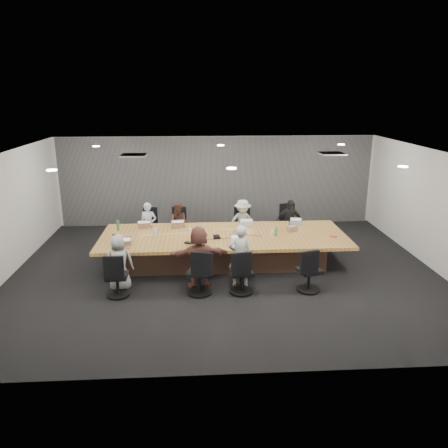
{
  "coord_description": "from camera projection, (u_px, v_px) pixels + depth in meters",
  "views": [
    {
      "loc": [
        -0.62,
        -9.65,
        4.09
      ],
      "look_at": [
        0.0,
        0.4,
        1.05
      ],
      "focal_mm": 35.0,
      "sensor_mm": 36.0,
      "label": 1
    }
  ],
  "objects": [
    {
      "name": "conference_table",
      "position": [
        224.0,
        248.0,
        10.8
      ],
      "size": [
        6.0,
        2.2,
        0.74
      ],
      "color": "#513427",
      "rests_on": "ground"
    },
    {
      "name": "person_6",
      "position": [
        240.0,
        256.0,
        9.44
      ],
      "size": [
        0.52,
        0.35,
        1.4
      ],
      "primitive_type": "imported",
      "rotation": [
        0.0,
        0.0,
        3.18
      ],
      "color": "#B2B2B2",
      "rests_on": "ground"
    },
    {
      "name": "cup_white_near",
      "position": [
        272.0,
        232.0,
        10.73
      ],
      "size": [
        0.09,
        0.09,
        0.1
      ],
      "primitive_type": "cylinder",
      "rotation": [
        0.0,
        0.0,
        -0.26
      ],
      "color": "white",
      "rests_on": "conference_table"
    },
    {
      "name": "laptop_0",
      "position": [
        146.0,
        226.0,
        11.35
      ],
      "size": [
        0.37,
        0.28,
        0.02
      ],
      "primitive_type": "cube",
      "rotation": [
        0.0,
        0.0,
        3.32
      ],
      "color": "#8C6647",
      "rests_on": "conference_table"
    },
    {
      "name": "person_4",
      "position": [
        119.0,
        262.0,
        9.31
      ],
      "size": [
        0.65,
        0.47,
        1.23
      ],
      "primitive_type": "imported",
      "rotation": [
        0.0,
        0.0,
        3.28
      ],
      "color": "#969696",
      "rests_on": "ground"
    },
    {
      "name": "laptop_2",
      "position": [
        245.0,
        225.0,
        11.5
      ],
      "size": [
        0.36,
        0.28,
        0.02
      ],
      "primitive_type": "cube",
      "rotation": [
        0.0,
        0.0,
        2.97
      ],
      "color": "#B2B2B7",
      "rests_on": "conference_table"
    },
    {
      "name": "chair_4",
      "position": [
        117.0,
        279.0,
        9.04
      ],
      "size": [
        0.51,
        0.51,
        0.75
      ],
      "primitive_type": null,
      "rotation": [
        0.0,
        0.0,
        0.02
      ],
      "color": "black",
      "rests_on": "ground"
    },
    {
      "name": "chair_7",
      "position": [
        309.0,
        274.0,
        9.28
      ],
      "size": [
        0.65,
        0.65,
        0.78
      ],
      "primitive_type": null,
      "rotation": [
        0.0,
        0.0,
        0.29
      ],
      "color": "black",
      "rests_on": "ground"
    },
    {
      "name": "bottle_clear",
      "position": [
        156.0,
        232.0,
        10.56
      ],
      "size": [
        0.09,
        0.09,
        0.22
      ],
      "primitive_type": "cylinder",
      "rotation": [
        0.0,
        0.0,
        -0.42
      ],
      "color": "silver",
      "rests_on": "conference_table"
    },
    {
      "name": "wall_left",
      "position": [
        2.0,
        218.0,
        9.74
      ],
      "size": [
        0.0,
        8.0,
        2.8
      ],
      "primitive_type": "cube",
      "rotation": [
        1.57,
        0.0,
        1.57
      ],
      "color": "beige",
      "rests_on": "ground"
    },
    {
      "name": "chair_6",
      "position": [
        241.0,
        276.0,
        9.19
      ],
      "size": [
        0.6,
        0.6,
        0.78
      ],
      "primitive_type": null,
      "rotation": [
        0.0,
        0.0,
        0.14
      ],
      "color": "black",
      "rests_on": "ground"
    },
    {
      "name": "laptop_1",
      "position": [
        179.0,
        226.0,
        11.4
      ],
      "size": [
        0.36,
        0.26,
        0.02
      ],
      "primitive_type": "cube",
      "rotation": [
        0.0,
        0.0,
        3.23
      ],
      "color": "#8C6647",
      "rests_on": "conference_table"
    },
    {
      "name": "chair_5",
      "position": [
        199.0,
        276.0,
        9.14
      ],
      "size": [
        0.66,
        0.66,
        0.82
      ],
      "primitive_type": null,
      "rotation": [
        0.0,
        0.0,
        -0.23
      ],
      "color": "black",
      "rests_on": "ground"
    },
    {
      "name": "floor",
      "position": [
        225.0,
        271.0,
        10.44
      ],
      "size": [
        10.0,
        8.0,
        0.0
      ],
      "primitive_type": "cube",
      "color": "black",
      "rests_on": "ground"
    },
    {
      "name": "stapler",
      "position": [
        217.0,
        238.0,
        10.39
      ],
      "size": [
        0.17,
        0.07,
        0.06
      ],
      "primitive_type": "cube",
      "rotation": [
        0.0,
        0.0,
        0.16
      ],
      "color": "black",
      "rests_on": "conference_table"
    },
    {
      "name": "wall_front",
      "position": [
        243.0,
        290.0,
        6.21
      ],
      "size": [
        10.0,
        0.0,
        2.8
      ],
      "primitive_type": "cube",
      "rotation": [
        -1.57,
        0.0,
        0.0
      ],
      "color": "beige",
      "rests_on": "ground"
    },
    {
      "name": "canvas_bag",
      "position": [
        292.0,
        229.0,
        10.98
      ],
      "size": [
        0.29,
        0.24,
        0.13
      ],
      "primitive_type": "cube",
      "rotation": [
        0.0,
        0.0,
        0.44
      ],
      "color": "#94795F",
      "rests_on": "conference_table"
    },
    {
      "name": "chair_1",
      "position": [
        180.0,
        229.0,
        12.36
      ],
      "size": [
        0.56,
        0.56,
        0.75
      ],
      "primitive_type": null,
      "rotation": [
        0.0,
        0.0,
        3.03
      ],
      "color": "black",
      "rests_on": "ground"
    },
    {
      "name": "mic_left",
      "position": [
        188.0,
        243.0,
        10.09
      ],
      "size": [
        0.19,
        0.16,
        0.03
      ],
      "primitive_type": "cube",
      "rotation": [
        0.0,
        0.0,
        -0.42
      ],
      "color": "black",
      "rests_on": "conference_table"
    },
    {
      "name": "snack_packet",
      "position": [
        334.0,
        236.0,
        10.56
      ],
      "size": [
        0.19,
        0.16,
        0.04
      ],
      "primitive_type": "cube",
      "rotation": [
        0.0,
        0.0,
        -0.43
      ],
      "color": "#E74237",
      "rests_on": "conference_table"
    },
    {
      "name": "wall_back",
      "position": [
        217.0,
        181.0,
        13.85
      ],
      "size": [
        10.0,
        0.0,
        2.8
      ],
      "primitive_type": "cube",
      "rotation": [
        1.57,
        0.0,
        0.0
      ],
      "color": "beige",
      "rests_on": "ground"
    },
    {
      "name": "chair_0",
      "position": [
        150.0,
        230.0,
        12.31
      ],
      "size": [
        0.5,
        0.5,
        0.74
      ],
      "primitive_type": null,
      "rotation": [
        0.0,
        0.0,
        3.14
      ],
      "color": "black",
      "rests_on": "ground"
    },
    {
      "name": "person_5",
      "position": [
        199.0,
        257.0,
        9.39
      ],
      "size": [
        1.32,
        0.54,
        1.38
      ],
      "primitive_type": "imported",
      "rotation": [
        0.0,
        0.0,
        3.25
      ],
      "color": "brown",
      "rests_on": "ground"
    },
    {
      "name": "laptop_5",
      "position": [
        199.0,
        246.0,
        9.9
      ],
      "size": [
        0.37,
        0.27,
        0.02
      ],
      "primitive_type": "cube",
      "rotation": [
        0.0,
        0.0,
        -0.07
      ],
      "color": "#8C6647",
      "rests_on": "conference_table"
    },
    {
      "name": "chair_2",
      "position": [
        241.0,
        226.0,
        12.45
      ],
      "size": [
        0.68,
        0.68,
        0.86
      ],
      "primitive_type": null,
      "rotation": [
        0.0,
        0.0,
        3.33
      ],
      "color": "black",
      "rests_on": "ground"
    },
    {
      "name": "curtain",
      "position": [
        217.0,
        181.0,
        13.78
      ],
      "size": [
        9.8,
        0.04,
        2.8
      ],
      "primitive_type": "cube",
      "color": "#5D5D60",
      "rests_on": "ground"
    },
    {
      "name": "laptop_4",
      "position": [
        123.0,
        248.0,
        9.8
      ],
      "size": [
        0.32,
        0.25,
        0.02
      ],
      "primitive_type": "cube",
      "rotation": [
        0.0,
        0.0,
        0.15
      ],
      "color": "#8C6647",
      "rests_on": "conference_table"
    },
    {
      "name": "bottle_green_right",
      "position": [
        276.0,
        232.0,
        10.57
      ],
      "size": [
        0.08,
        0.08,
        0.23
      ],
      "primitive_type": "cylinder",
      "rotation": [
        0.0,
        0.0,
        0.31
      ],
      "color": "#31853F",
      "rests_on": "conference_table"
    },
    {
      "name": "person_3",
      "position": [
        289.0,
        222.0,
        12.13
      ],
      "size": [
        0.78,
        0.4,
        1.28
      ],
      "primitive_type": "imported",
      "rotation": [
        0.0,
        0.0,
        6.16
      ],
      "color": "black",
      "rests_on": "ground"
    },
    {
      "name": "wall_right",
      "position": [
        436.0,
        211.0,
        10.33
      ],
      "size": [
        0.0,
        8.0,
        2.8
      ],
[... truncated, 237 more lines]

